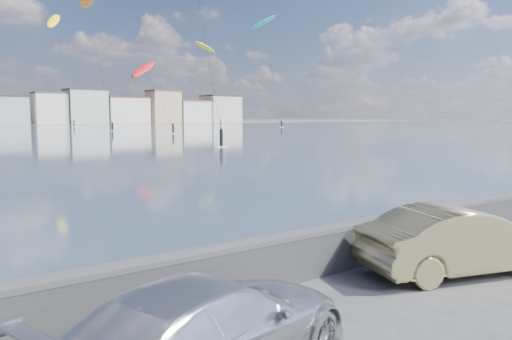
# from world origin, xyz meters

# --- Properties ---
(seawall) EXTENTS (400.00, 0.36, 1.08)m
(seawall) POSITION_xyz_m (0.00, 2.70, 0.58)
(seawall) COLOR #28282B
(seawall) RESTS_ON ground
(car_silver) EXTENTS (4.99, 3.06, 1.35)m
(car_silver) POSITION_xyz_m (-2.36, 0.42, 0.68)
(car_silver) COLOR silver
(car_silver) RESTS_ON ground
(car_champagne) EXTENTS (4.71, 2.84, 1.47)m
(car_champagne) POSITION_xyz_m (4.30, 1.00, 0.73)
(car_champagne) COLOR tan
(car_champagne) RESTS_ON ground
(kitesurfer_7) EXTENTS (4.20, 21.01, 30.88)m
(kitesurfer_7) POSITION_xyz_m (32.80, 114.65, 29.28)
(kitesurfer_7) COLOR orange
(kitesurfer_7) RESTS_ON ground
(kitesurfer_11) EXTENTS (7.27, 20.73, 35.22)m
(kitesurfer_11) POSITION_xyz_m (36.12, 156.60, 31.49)
(kitesurfer_11) COLOR yellow
(kitesurfer_11) RESTS_ON ground
(kitesurfer_16) EXTENTS (8.48, 17.36, 33.13)m
(kitesurfer_16) POSITION_xyz_m (84.68, 115.42, 30.01)
(kitesurfer_16) COLOR #19BFBF
(kitesurfer_16) RESTS_ON ground
(kitesurfer_17) EXTENTS (8.56, 12.57, 14.42)m
(kitesurfer_17) POSITION_xyz_m (34.31, 86.59, 11.99)
(kitesurfer_17) COLOR red
(kitesurfer_17) RESTS_ON ground
(kitesurfer_18) EXTENTS (9.95, 10.99, 27.22)m
(kitesurfer_18) POSITION_xyz_m (78.51, 138.69, 25.15)
(kitesurfer_18) COLOR yellow
(kitesurfer_18) RESTS_ON ground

